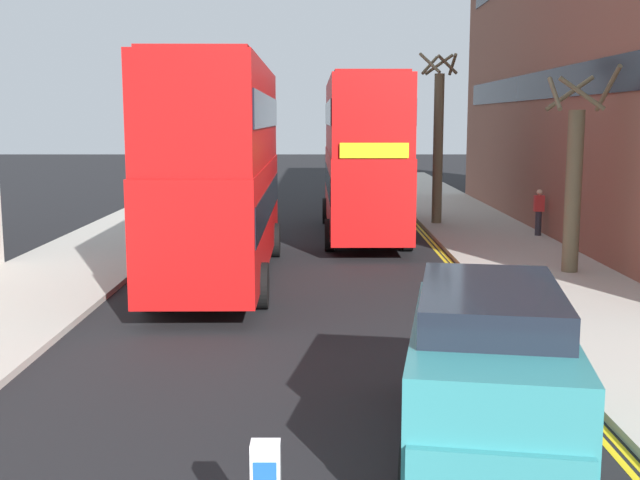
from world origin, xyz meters
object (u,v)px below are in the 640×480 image
double_decker_bus_oncoming (363,152)px  pedestrian_far (539,211)px  double_decker_bus_away (221,164)px  taxi_minivan (490,373)px

double_decker_bus_oncoming → pedestrian_far: bearing=-7.7°
double_decker_bus_away → taxi_minivan: (4.70, -11.11, -1.96)m
double_decker_bus_oncoming → taxi_minivan: 18.99m
double_decker_bus_away → taxi_minivan: 12.23m
double_decker_bus_away → double_decker_bus_oncoming: bearing=62.1°
pedestrian_far → double_decker_bus_away: bearing=-146.0°
pedestrian_far → taxi_minivan: bearing=-107.1°
double_decker_bus_oncoming → taxi_minivan: (0.58, -18.88, -1.96)m
taxi_minivan → pedestrian_far: taxi_minivan is taller
double_decker_bus_oncoming → pedestrian_far: size_ratio=6.68×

